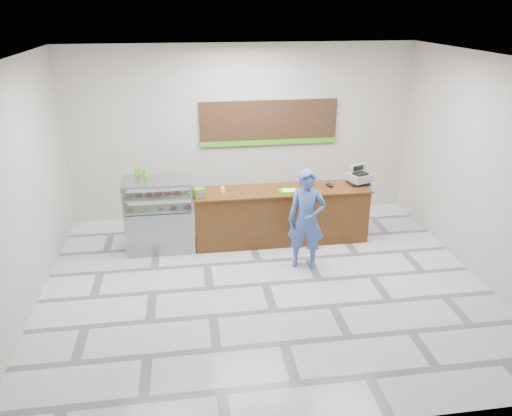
{
  "coord_description": "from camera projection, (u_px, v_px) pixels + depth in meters",
  "views": [
    {
      "loc": [
        -1.16,
        -6.85,
        4.19
      ],
      "look_at": [
        -0.02,
        0.9,
        0.96
      ],
      "focal_mm": 35.0,
      "sensor_mm": 36.0,
      "label": 1
    }
  ],
  "objects": [
    {
      "name": "straw_cup",
      "position": [
        223.0,
        190.0,
        8.92
      ],
      "size": [
        0.07,
        0.07,
        0.11
      ],
      "primitive_type": "cylinder",
      "color": "silver",
      "rests_on": "sales_counter"
    },
    {
      "name": "display_case",
      "position": [
        160.0,
        214.0,
        8.96
      ],
      "size": [
        1.22,
        0.72,
        1.33
      ],
      "color": "gray",
      "rests_on": "floor"
    },
    {
      "name": "card_terminal",
      "position": [
        329.0,
        185.0,
        9.26
      ],
      "size": [
        0.1,
        0.17,
        0.04
      ],
      "primitive_type": "cube",
      "rotation": [
        0.0,
        0.0,
        0.17
      ],
      "color": "black",
      "rests_on": "sales_counter"
    },
    {
      "name": "sales_counter",
      "position": [
        281.0,
        215.0,
        9.32
      ],
      "size": [
        3.26,
        0.76,
        1.03
      ],
      "color": "#623112",
      "rests_on": "floor"
    },
    {
      "name": "green_cup_left",
      "position": [
        137.0,
        172.0,
        8.87
      ],
      "size": [
        0.1,
        0.1,
        0.15
      ],
      "primitive_type": "cylinder",
      "color": "green",
      "rests_on": "display_case"
    },
    {
      "name": "promo_box",
      "position": [
        199.0,
        193.0,
        8.71
      ],
      "size": [
        0.21,
        0.15,
        0.17
      ],
      "primitive_type": "cube",
      "rotation": [
        0.0,
        0.0,
        0.15
      ],
      "color": "green",
      "rests_on": "sales_counter"
    },
    {
      "name": "customer",
      "position": [
        306.0,
        220.0,
        8.28
      ],
      "size": [
        0.71,
        0.57,
        1.72
      ],
      "primitive_type": "imported",
      "rotation": [
        0.0,
        0.0,
        -0.28
      ],
      "color": "#3B5AA4",
      "rests_on": "floor"
    },
    {
      "name": "ceiling",
      "position": [
        267.0,
        58.0,
        6.69
      ],
      "size": [
        7.0,
        7.0,
        0.0
      ],
      "primitive_type": "plane",
      "rotation": [
        3.14,
        0.0,
        0.0
      ],
      "color": "silver",
      "rests_on": "back_wall"
    },
    {
      "name": "donut_decal",
      "position": [
        315.0,
        191.0,
        9.03
      ],
      "size": [
        0.16,
        0.16,
        0.0
      ],
      "primitive_type": "cylinder",
      "color": "#D35580",
      "rests_on": "sales_counter"
    },
    {
      "name": "back_wall",
      "position": [
        242.0,
        133.0,
        10.1
      ],
      "size": [
        7.0,
        0.0,
        7.0
      ],
      "primitive_type": "plane",
      "rotation": [
        1.57,
        0.0,
        0.0
      ],
      "color": "#BAB5AB",
      "rests_on": "floor"
    },
    {
      "name": "cash_register",
      "position": [
        359.0,
        177.0,
        9.38
      ],
      "size": [
        0.47,
        0.48,
        0.34
      ],
      "rotation": [
        0.0,
        0.0,
        0.36
      ],
      "color": "black",
      "rests_on": "sales_counter"
    },
    {
      "name": "napkin_box",
      "position": [
        199.0,
        191.0,
        8.88
      ],
      "size": [
        0.16,
        0.16,
        0.11
      ],
      "primitive_type": "cube",
      "rotation": [
        0.0,
        0.0,
        0.34
      ],
      "color": "white",
      "rests_on": "sales_counter"
    },
    {
      "name": "green_cup_right",
      "position": [
        145.0,
        173.0,
        8.83
      ],
      "size": [
        0.1,
        0.1,
        0.15
      ],
      "primitive_type": "cylinder",
      "color": "green",
      "rests_on": "display_case"
    },
    {
      "name": "menu_board",
      "position": [
        269.0,
        124.0,
        10.07
      ],
      "size": [
        2.8,
        0.06,
        0.9
      ],
      "color": "black",
      "rests_on": "back_wall"
    },
    {
      "name": "floor",
      "position": [
        265.0,
        284.0,
        8.02
      ],
      "size": [
        7.0,
        7.0,
        0.0
      ],
      "primitive_type": "plane",
      "color": "silver",
      "rests_on": "ground"
    },
    {
      "name": "serving_tray",
      "position": [
        288.0,
        191.0,
        9.03
      ],
      "size": [
        0.36,
        0.27,
        0.02
      ],
      "rotation": [
        0.0,
        0.0,
        -0.05
      ],
      "color": "#27B500",
      "rests_on": "sales_counter"
    }
  ]
}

